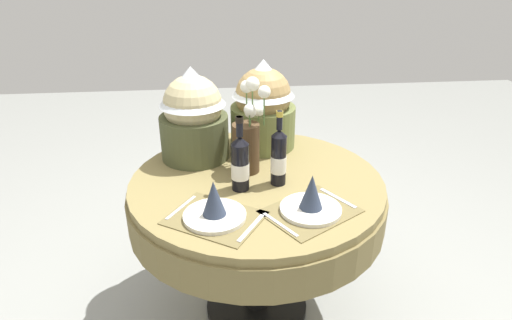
{
  "coord_description": "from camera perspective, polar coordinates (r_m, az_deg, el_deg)",
  "views": [
    {
      "loc": [
        -0.17,
        -1.71,
        1.68
      ],
      "look_at": [
        0.0,
        0.03,
        0.84
      ],
      "focal_mm": 30.72,
      "sensor_mm": 36.0,
      "label": 1
    }
  ],
  "objects": [
    {
      "name": "place_setting_right",
      "position": [
        1.7,
        7.18,
        -5.36
      ],
      "size": [
        0.43,
        0.4,
        0.16
      ],
      "color": "brown",
      "rests_on": "dining_table"
    },
    {
      "name": "dining_table",
      "position": [
        2.01,
        0.08,
        -5.64
      ],
      "size": [
        1.15,
        1.15,
        0.76
      ],
      "color": "olive",
      "rests_on": "ground"
    },
    {
      "name": "gift_tub_back_left",
      "position": [
        2.09,
        -8.19,
        6.26
      ],
      "size": [
        0.33,
        0.33,
        0.45
      ],
      "color": "#474C2D",
      "rests_on": "dining_table"
    },
    {
      "name": "wine_bottle_left",
      "position": [
        1.86,
        2.96,
        0.4
      ],
      "size": [
        0.07,
        0.07,
        0.33
      ],
      "color": "black",
      "rests_on": "dining_table"
    },
    {
      "name": "ground",
      "position": [
        2.4,
        0.07,
        -18.58
      ],
      "size": [
        8.0,
        8.0,
        0.0
      ],
      "primitive_type": "plane",
      "color": "gray"
    },
    {
      "name": "place_setting_left",
      "position": [
        1.66,
        -5.44,
        -6.21
      ],
      "size": [
        0.43,
        0.4,
        0.16
      ],
      "color": "brown",
      "rests_on": "dining_table"
    },
    {
      "name": "gift_tub_back_centre",
      "position": [
        2.2,
        0.93,
        7.53
      ],
      "size": [
        0.33,
        0.33,
        0.45
      ],
      "color": "olive",
      "rests_on": "dining_table"
    },
    {
      "name": "wine_bottle_centre",
      "position": [
        1.82,
        -2.08,
        -0.38
      ],
      "size": [
        0.08,
        0.08,
        0.33
      ],
      "color": "black",
      "rests_on": "dining_table"
    },
    {
      "name": "flower_vase",
      "position": [
        1.96,
        -1.09,
        3.15
      ],
      "size": [
        0.17,
        0.2,
        0.41
      ],
      "color": "#47331E",
      "rests_on": "dining_table"
    }
  ]
}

